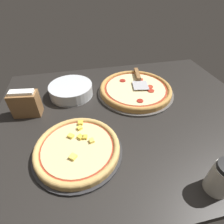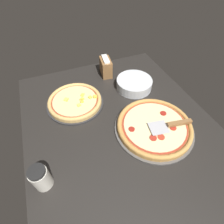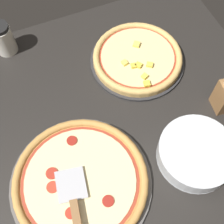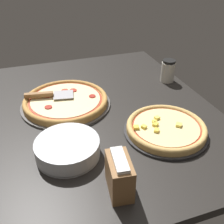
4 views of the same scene
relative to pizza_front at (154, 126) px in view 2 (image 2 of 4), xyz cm
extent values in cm
cube|color=black|center=(8.03, 15.58, -4.42)|extent=(128.43, 101.45, 3.60)
cylinder|color=#565451|center=(0.01, 0.00, -2.12)|extent=(42.23, 42.23, 1.00)
cylinder|color=#C68E47|center=(0.01, 0.00, -0.60)|extent=(39.70, 39.70, 2.04)
torus|color=#C68E47|center=(0.01, 0.00, 0.42)|extent=(39.70, 39.70, 2.33)
cylinder|color=#A33823|center=(0.01, 0.00, 0.50)|extent=(34.51, 34.51, 0.15)
cylinder|color=beige|center=(0.01, 0.00, 0.62)|extent=(32.55, 32.55, 0.40)
cylinder|color=#AD2D1E|center=(-5.42, -7.71, 1.02)|extent=(3.35, 3.35, 0.40)
cylinder|color=maroon|center=(5.20, -8.62, 1.02)|extent=(3.37, 3.37, 0.40)
cylinder|color=maroon|center=(1.84, 12.57, 1.02)|extent=(3.21, 3.21, 0.40)
cylinder|color=#AD2D1E|center=(-6.92, 5.06, 1.02)|extent=(3.58, 3.58, 0.40)
cylinder|color=#B73823|center=(-7.97, 1.11, 1.02)|extent=(3.51, 3.51, 0.40)
cylinder|color=#2D2D30|center=(34.43, 34.67, -2.12)|extent=(34.26, 34.26, 1.00)
cylinder|color=#DBAD60|center=(34.43, 34.67, -0.68)|extent=(32.20, 32.20, 1.87)
torus|color=#DBAD60|center=(34.43, 34.67, 0.25)|extent=(32.20, 32.20, 2.30)
cylinder|color=#A33823|center=(34.43, 34.67, 0.33)|extent=(27.99, 27.99, 0.15)
cylinder|color=beige|center=(34.43, 34.67, 0.45)|extent=(26.41, 26.41, 0.40)
cube|color=#F9E05B|center=(36.06, 39.32, 1.21)|extent=(3.19, 3.19, 1.11)
cube|color=#F4D64C|center=(36.44, 29.18, 1.21)|extent=(2.84, 2.75, 1.11)
cube|color=yellow|center=(32.79, 30.53, 1.21)|extent=(2.79, 2.84, 1.11)
cube|color=yellow|center=(32.11, 22.42, 1.21)|extent=(2.50, 2.57, 1.11)
cube|color=yellow|center=(31.07, 30.95, 1.21)|extent=(2.13, 2.13, 1.11)
cube|color=#F9E05B|center=(28.70, 33.34, 1.21)|extent=(2.09, 2.31, 1.11)
cube|color=#F4D64C|center=(32.70, 25.47, 1.21)|extent=(2.45, 2.41, 1.11)
cube|color=#B7B7BC|center=(-2.85, -0.42, 1.70)|extent=(9.78, 10.63, 0.24)
cube|color=olive|center=(-4.75, -11.57, 2.58)|extent=(4.40, 13.45, 2.00)
cylinder|color=silver|center=(35.16, -5.59, -2.27)|extent=(23.28, 23.28, 0.70)
cylinder|color=silver|center=(35.16, -5.59, -1.57)|extent=(23.28, 23.28, 0.70)
cylinder|color=silver|center=(35.16, -5.59, -0.87)|extent=(23.28, 23.28, 0.70)
cylinder|color=silver|center=(35.16, -5.59, -0.17)|extent=(23.28, 23.28, 0.70)
cylinder|color=silver|center=(35.16, -5.59, 0.53)|extent=(23.28, 23.28, 0.70)
cylinder|color=silver|center=(35.16, -5.59, 1.23)|extent=(23.28, 23.28, 0.70)
cylinder|color=silver|center=(35.16, -5.59, 1.93)|extent=(23.28, 23.28, 0.70)
cylinder|color=silver|center=(35.16, -5.59, 2.63)|extent=(23.28, 23.28, 0.70)
cylinder|color=silver|center=(35.16, -5.59, 3.33)|extent=(23.28, 23.28, 0.70)
cylinder|color=silver|center=(-7.94, 58.40, 2.84)|extent=(7.54, 7.54, 10.92)
cylinder|color=black|center=(-7.94, 58.40, 9.00)|extent=(6.93, 6.93, 1.40)
cube|color=olive|center=(56.03, 6.55, 3.33)|extent=(13.18, 8.24, 11.89)
cube|color=white|center=(56.03, 6.55, 9.87)|extent=(10.95, 5.00, 1.20)
camera|label=1|loc=(30.47, 78.23, 52.63)|focal=28.00mm
camera|label=2|loc=(-44.37, 41.91, 73.32)|focal=28.00mm
camera|label=3|loc=(-1.16, -26.69, 89.45)|focal=50.00mm
camera|label=4|loc=(108.40, -13.53, 62.48)|focal=42.00mm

